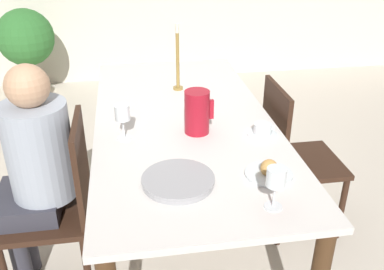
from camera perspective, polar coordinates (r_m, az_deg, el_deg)
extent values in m
plane|color=beige|center=(2.65, -1.01, -13.15)|extent=(20.00, 20.00, 0.00)
cube|color=silver|center=(2.23, -1.17, 1.88)|extent=(0.90, 1.91, 0.03)
cylinder|color=#472D19|center=(3.19, -10.38, 1.93)|extent=(0.07, 0.07, 0.75)
cylinder|color=#472D19|center=(3.26, 3.53, 2.91)|extent=(0.07, 0.07, 0.75)
cylinder|color=#331E14|center=(2.54, -21.76, -11.59)|extent=(0.04, 0.04, 0.42)
cylinder|color=#331E14|center=(2.48, -13.27, -11.26)|extent=(0.04, 0.04, 0.42)
cube|color=#331E14|center=(2.22, -18.93, -9.95)|extent=(0.42, 0.42, 0.03)
cube|color=#331E14|center=(2.06, -14.56, -4.17)|extent=(0.03, 0.39, 0.47)
cylinder|color=#331E14|center=(2.92, 16.11, -5.07)|extent=(0.04, 0.04, 0.42)
cylinder|color=#331E14|center=(2.65, 19.31, -9.26)|extent=(0.04, 0.04, 0.42)
cylinder|color=#331E14|center=(2.79, 9.15, -5.86)|extent=(0.04, 0.04, 0.42)
cylinder|color=#331E14|center=(2.51, 11.69, -10.41)|extent=(0.04, 0.04, 0.42)
cube|color=#331E14|center=(2.59, 14.64, -3.51)|extent=(0.42, 0.42, 0.03)
cube|color=#331E14|center=(2.41, 11.00, 1.11)|extent=(0.03, 0.39, 0.47)
cylinder|color=#33333D|center=(2.34, -21.91, -14.90)|extent=(0.09, 0.09, 0.45)
cylinder|color=#33333D|center=(2.46, -21.23, -12.43)|extent=(0.09, 0.09, 0.45)
cube|color=#33333D|center=(2.23, -20.85, -8.36)|extent=(0.30, 0.34, 0.11)
cylinder|color=#9EA8B7|center=(2.07, -19.67, -2.04)|extent=(0.30, 0.30, 0.46)
sphere|color=tan|center=(1.94, -21.13, 6.11)|extent=(0.19, 0.19, 0.19)
cylinder|color=tan|center=(2.22, -21.87, 3.02)|extent=(0.25, 0.06, 0.20)
cylinder|color=#A31423|center=(2.04, 0.67, 3.07)|extent=(0.12, 0.12, 0.21)
cube|color=#A31423|center=(2.05, 2.61, 3.47)|extent=(0.02, 0.02, 0.10)
cone|color=#A31423|center=(2.00, -0.69, 5.19)|extent=(0.04, 0.04, 0.04)
cylinder|color=white|center=(2.05, -9.02, -0.40)|extent=(0.07, 0.07, 0.00)
cylinder|color=white|center=(2.03, -9.12, 0.84)|extent=(0.01, 0.01, 0.09)
cylinder|color=white|center=(1.99, -9.30, 2.98)|extent=(0.07, 0.07, 0.07)
cylinder|color=white|center=(1.60, 10.75, -9.34)|extent=(0.07, 0.07, 0.00)
cylinder|color=white|center=(1.57, 10.90, -7.96)|extent=(0.01, 0.01, 0.09)
cylinder|color=white|center=(1.53, 11.16, -5.53)|extent=(0.07, 0.07, 0.07)
cylinder|color=red|center=(1.54, 11.11, -6.02)|extent=(0.06, 0.06, 0.04)
cylinder|color=silver|center=(2.09, 9.32, 0.13)|extent=(0.14, 0.14, 0.01)
cylinder|color=silver|center=(2.07, 9.38, 0.84)|extent=(0.08, 0.08, 0.05)
cube|color=silver|center=(2.09, 10.67, 0.99)|extent=(0.01, 0.01, 0.03)
cylinder|color=#9E9EA3|center=(1.69, -1.86, -6.28)|extent=(0.28, 0.28, 0.02)
cylinder|color=#9E9EA3|center=(1.69, -1.87, -5.85)|extent=(0.29, 0.29, 0.01)
cylinder|color=silver|center=(1.77, 10.18, -5.15)|extent=(0.20, 0.20, 0.01)
sphere|color=tan|center=(1.76, 10.26, -4.34)|extent=(0.07, 0.07, 0.07)
cylinder|color=olive|center=(2.60, -1.87, 6.27)|extent=(0.06, 0.06, 0.01)
cylinder|color=olive|center=(2.55, -1.93, 9.86)|extent=(0.02, 0.02, 0.33)
cylinder|color=beige|center=(2.50, -2.00, 14.01)|extent=(0.02, 0.02, 0.05)
cylinder|color=#A8603D|center=(4.77, -20.21, 5.70)|extent=(0.27, 0.27, 0.18)
cylinder|color=brown|center=(4.70, -20.61, 7.97)|extent=(0.04, 0.04, 0.22)
sphere|color=#2D6B2D|center=(4.61, -21.33, 12.03)|extent=(0.56, 0.56, 0.56)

